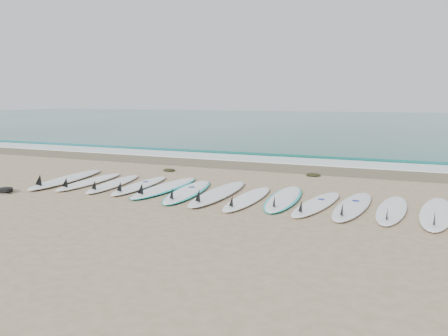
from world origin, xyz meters
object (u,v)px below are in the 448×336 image
at_px(leash_coil, 6,190).
at_px(surfboard_0, 66,179).
at_px(surfboard_6, 218,193).
at_px(surfboard_12, 437,213).

bearing_deg(leash_coil, surfboard_0, 77.52).
height_order(surfboard_0, leash_coil, surfboard_0).
xyz_separation_m(surfboard_6, leash_coil, (-4.40, -1.41, -0.01)).
relative_size(surfboard_0, surfboard_12, 1.12).
bearing_deg(surfboard_6, surfboard_12, -0.66).
bearing_deg(surfboard_0, surfboard_12, -8.08).
distance_m(surfboard_6, surfboard_12, 4.12).
relative_size(surfboard_6, surfboard_12, 1.06).
xyz_separation_m(surfboard_0, surfboard_6, (4.07, -0.06, -0.00)).
xyz_separation_m(surfboard_6, surfboard_12, (4.12, -0.00, -0.00)).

